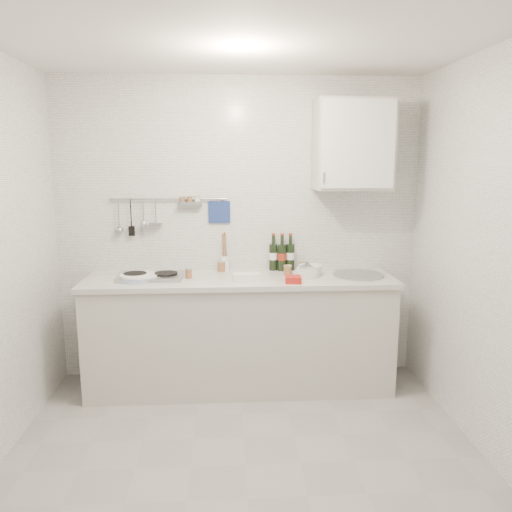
{
  "coord_description": "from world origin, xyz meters",
  "views": [
    {
      "loc": [
        -0.1,
        -2.75,
        1.82
      ],
      "look_at": [
        0.12,
        0.9,
        1.13
      ],
      "focal_mm": 35.0,
      "sensor_mm": 36.0,
      "label": 1
    }
  ],
  "objects_px": {
    "plate_stack_hob": "(138,277)",
    "wine_bottles": "(282,252)",
    "wall_cabinet": "(353,145)",
    "utensil_crock": "(224,262)",
    "plate_stack_sink": "(308,271)"
  },
  "relations": [
    {
      "from": "plate_stack_hob",
      "to": "wine_bottles",
      "type": "relative_size",
      "value": 1.01
    },
    {
      "from": "wall_cabinet",
      "to": "utensil_crock",
      "type": "bearing_deg",
      "value": 172.71
    },
    {
      "from": "utensil_crock",
      "to": "wall_cabinet",
      "type": "bearing_deg",
      "value": -7.29
    },
    {
      "from": "plate_stack_sink",
      "to": "wine_bottles",
      "type": "distance_m",
      "value": 0.31
    },
    {
      "from": "plate_stack_hob",
      "to": "wine_bottles",
      "type": "distance_m",
      "value": 1.19
    },
    {
      "from": "plate_stack_sink",
      "to": "wine_bottles",
      "type": "xyz_separation_m",
      "value": [
        -0.19,
        0.22,
        0.11
      ]
    },
    {
      "from": "wall_cabinet",
      "to": "wine_bottles",
      "type": "bearing_deg",
      "value": 167.42
    },
    {
      "from": "wall_cabinet",
      "to": "plate_stack_sink",
      "type": "distance_m",
      "value": 1.05
    },
    {
      "from": "plate_stack_sink",
      "to": "utensil_crock",
      "type": "height_order",
      "value": "utensil_crock"
    },
    {
      "from": "plate_stack_hob",
      "to": "plate_stack_sink",
      "type": "bearing_deg",
      "value": 2.51
    },
    {
      "from": "wall_cabinet",
      "to": "plate_stack_hob",
      "type": "relative_size",
      "value": 2.23
    },
    {
      "from": "wall_cabinet",
      "to": "wine_bottles",
      "type": "relative_size",
      "value": 2.26
    },
    {
      "from": "wall_cabinet",
      "to": "utensil_crock",
      "type": "height_order",
      "value": "wall_cabinet"
    },
    {
      "from": "utensil_crock",
      "to": "wine_bottles",
      "type": "bearing_deg",
      "value": -1.22
    },
    {
      "from": "plate_stack_hob",
      "to": "utensil_crock",
      "type": "height_order",
      "value": "utensil_crock"
    }
  ]
}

